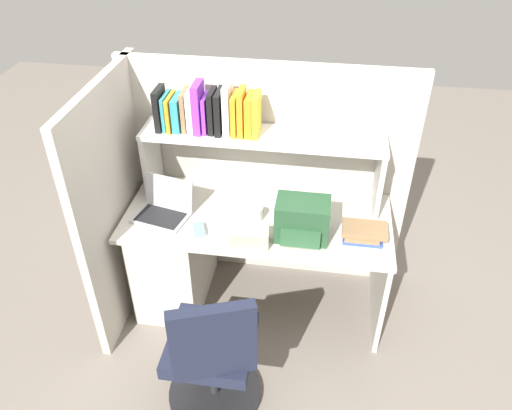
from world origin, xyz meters
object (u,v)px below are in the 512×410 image
at_px(paper_cup, 256,213).
at_px(tissue_box, 249,237).
at_px(laptop, 164,208).
at_px(office_chair, 213,359).
at_px(backpack, 302,220).
at_px(computer_mouse, 199,230).

bearing_deg(paper_cup, tissue_box, -91.25).
bearing_deg(laptop, office_chair, -58.99).
bearing_deg(backpack, office_chair, -120.31).
height_order(backpack, paper_cup, backpack).
relative_size(computer_mouse, tissue_box, 0.47).
bearing_deg(paper_cup, laptop, -175.84).
bearing_deg(paper_cup, backpack, -22.72).
height_order(paper_cup, office_chair, office_chair).
height_order(computer_mouse, paper_cup, paper_cup).
height_order(laptop, office_chair, laptop).
relative_size(backpack, computer_mouse, 2.88).
xyz_separation_m(laptop, office_chair, (0.44, -0.74, -0.39)).
distance_m(laptop, tissue_box, 0.58).
xyz_separation_m(backpack, office_chair, (-0.39, -0.66, -0.45)).
bearing_deg(office_chair, tissue_box, -120.25).
distance_m(computer_mouse, office_chair, 0.73).
bearing_deg(backpack, tissue_box, -158.30).
distance_m(computer_mouse, paper_cup, 0.35).
distance_m(backpack, paper_cup, 0.31).
bearing_deg(backpack, laptop, 174.72).
relative_size(laptop, backpack, 1.19).
xyz_separation_m(paper_cup, office_chair, (-0.11, -0.78, -0.38)).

